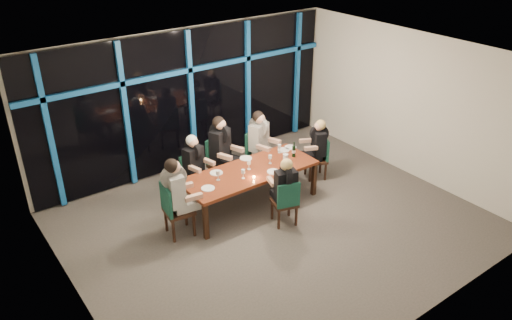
# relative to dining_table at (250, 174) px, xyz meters

# --- Properties ---
(room) EXTENTS (7.04, 7.00, 3.02)m
(room) POSITION_rel_dining_table_xyz_m (0.00, -0.80, 1.34)
(room) COLOR #5E5853
(room) RESTS_ON ground
(window_wall) EXTENTS (6.86, 0.43, 2.94)m
(window_wall) POSITION_rel_dining_table_xyz_m (0.01, 2.13, 0.87)
(window_wall) COLOR black
(window_wall) RESTS_ON ground
(dining_table) EXTENTS (2.60, 1.00, 0.75)m
(dining_table) POSITION_rel_dining_table_xyz_m (0.00, 0.00, 0.00)
(dining_table) COLOR maroon
(dining_table) RESTS_ON ground
(chair_far_left) EXTENTS (0.51, 0.51, 0.91)m
(chair_far_left) POSITION_rel_dining_table_xyz_m (-0.71, 0.90, -0.17)
(chair_far_left) COLOR black
(chair_far_left) RESTS_ON ground
(chair_far_mid) EXTENTS (0.62, 0.62, 1.02)m
(chair_far_mid) POSITION_rel_dining_table_xyz_m (-0.03, 1.03, -0.11)
(chair_far_mid) COLOR black
(chair_far_mid) RESTS_ON ground
(chair_far_right) EXTENTS (0.59, 0.59, 0.99)m
(chair_far_right) POSITION_rel_dining_table_xyz_m (0.82, 0.89, -0.13)
(chair_far_right) COLOR black
(chair_far_right) RESTS_ON ground
(chair_end_left) EXTENTS (0.52, 0.52, 1.01)m
(chair_end_left) POSITION_rel_dining_table_xyz_m (-1.62, -0.03, -0.12)
(chair_end_left) COLOR black
(chair_end_left) RESTS_ON ground
(chair_end_right) EXTENTS (0.55, 0.55, 0.89)m
(chair_end_right) POSITION_rel_dining_table_xyz_m (1.81, 0.03, -0.18)
(chair_end_right) COLOR black
(chair_end_right) RESTS_ON ground
(chair_near_mid) EXTENTS (0.52, 0.52, 0.90)m
(chair_near_mid) POSITION_rel_dining_table_xyz_m (0.13, -0.93, -0.18)
(chair_near_mid) COLOR black
(chair_near_mid) RESTS_ON ground
(diner_far_left) EXTENTS (0.52, 0.61, 0.89)m
(diner_far_left) POSITION_rel_dining_table_xyz_m (-0.70, 0.82, 0.19)
(diner_far_left) COLOR black
(diner_far_left) RESTS_ON ground
(diner_far_mid) EXTENTS (0.63, 0.70, 1.00)m
(diner_far_mid) POSITION_rel_dining_table_xyz_m (0.00, 0.95, 0.29)
(diner_far_mid) COLOR black
(diner_far_mid) RESTS_ON ground
(diner_far_right) EXTENTS (0.60, 0.68, 0.97)m
(diner_far_right) POSITION_rel_dining_table_xyz_m (0.85, 0.81, 0.27)
(diner_far_right) COLOR black
(diner_far_right) RESTS_ON ground
(diner_end_left) EXTENTS (0.66, 0.53, 0.98)m
(diner_end_left) POSITION_rel_dining_table_xyz_m (-1.54, -0.04, 0.28)
(diner_end_left) COLOR black
(diner_end_left) RESTS_ON ground
(diner_end_right) EXTENTS (0.61, 0.56, 0.87)m
(diner_end_right) POSITION_rel_dining_table_xyz_m (1.75, 0.06, 0.17)
(diner_end_right) COLOR black
(diner_end_right) RESTS_ON ground
(diner_near_mid) EXTENTS (0.53, 0.61, 0.88)m
(diner_near_mid) POSITION_rel_dining_table_xyz_m (0.15, -0.85, 0.18)
(diner_near_mid) COLOR black
(diner_near_mid) RESTS_ON ground
(plate_far_left) EXTENTS (0.24, 0.24, 0.01)m
(plate_far_left) POSITION_rel_dining_table_xyz_m (-0.56, 0.27, 0.08)
(plate_far_left) COLOR white
(plate_far_left) RESTS_ON dining_table
(plate_far_mid) EXTENTS (0.24, 0.24, 0.01)m
(plate_far_mid) POSITION_rel_dining_table_xyz_m (0.22, 0.43, 0.08)
(plate_far_mid) COLOR white
(plate_far_mid) RESTS_ON dining_table
(plate_far_right) EXTENTS (0.24, 0.24, 0.01)m
(plate_far_right) POSITION_rel_dining_table_xyz_m (1.04, 0.28, 0.08)
(plate_far_right) COLOR white
(plate_far_right) RESTS_ON dining_table
(plate_end_left) EXTENTS (0.24, 0.24, 0.01)m
(plate_end_left) POSITION_rel_dining_table_xyz_m (-0.98, -0.11, 0.08)
(plate_end_left) COLOR white
(plate_end_left) RESTS_ON dining_table
(plate_end_right) EXTENTS (0.24, 0.24, 0.01)m
(plate_end_right) POSITION_rel_dining_table_xyz_m (1.23, 0.29, 0.08)
(plate_end_right) COLOR white
(plate_end_right) RESTS_ON dining_table
(plate_near_mid) EXTENTS (0.24, 0.24, 0.01)m
(plate_near_mid) POSITION_rel_dining_table_xyz_m (0.32, -0.31, 0.08)
(plate_near_mid) COLOR white
(plate_near_mid) RESTS_ON dining_table
(wine_bottle) EXTENTS (0.07, 0.07, 0.31)m
(wine_bottle) POSITION_rel_dining_table_xyz_m (1.03, -0.05, 0.19)
(wine_bottle) COLOR black
(wine_bottle) RESTS_ON dining_table
(water_pitcher) EXTENTS (0.11, 0.10, 0.19)m
(water_pitcher) POSITION_rel_dining_table_xyz_m (0.73, -0.16, 0.16)
(water_pitcher) COLOR white
(water_pitcher) RESTS_ON dining_table
(tea_light) EXTENTS (0.05, 0.05, 0.03)m
(tea_light) POSITION_rel_dining_table_xyz_m (-0.11, -0.28, 0.08)
(tea_light) COLOR #F3A148
(tea_light) RESTS_ON dining_table
(wine_glass_a) EXTENTS (0.07, 0.07, 0.18)m
(wine_glass_a) POSITION_rel_dining_table_xyz_m (-0.27, -0.18, 0.20)
(wine_glass_a) COLOR silver
(wine_glass_a) RESTS_ON dining_table
(wine_glass_b) EXTENTS (0.07, 0.07, 0.18)m
(wine_glass_b) POSITION_rel_dining_table_xyz_m (0.01, 0.04, 0.20)
(wine_glass_b) COLOR silver
(wine_glass_b) RESTS_ON dining_table
(wine_glass_c) EXTENTS (0.07, 0.07, 0.18)m
(wine_glass_c) POSITION_rel_dining_table_xyz_m (0.48, -0.01, 0.20)
(wine_glass_c) COLOR silver
(wine_glass_c) RESTS_ON dining_table
(wine_glass_d) EXTENTS (0.08, 0.08, 0.19)m
(wine_glass_d) POSITION_rel_dining_table_xyz_m (-0.67, 0.04, 0.21)
(wine_glass_d) COLOR white
(wine_glass_d) RESTS_ON dining_table
(wine_glass_e) EXTENTS (0.07, 0.07, 0.18)m
(wine_glass_e) POSITION_rel_dining_table_xyz_m (0.91, 0.25, 0.20)
(wine_glass_e) COLOR white
(wine_glass_e) RESTS_ON dining_table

